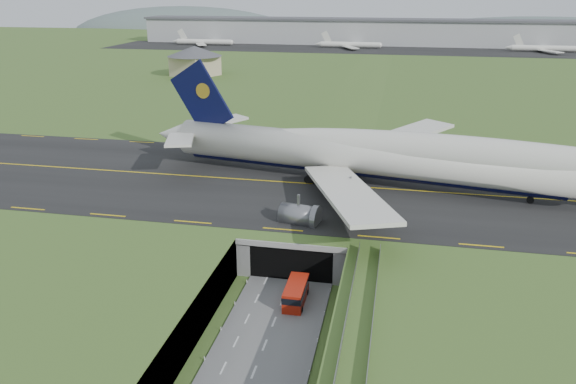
# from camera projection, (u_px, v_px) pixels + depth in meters

# --- Properties ---
(ground) EXTENTS (900.00, 900.00, 0.00)m
(ground) POSITION_uv_depth(u_px,v_px,m) (279.00, 310.00, 73.22)
(ground) COLOR #426127
(ground) RESTS_ON ground
(airfield_deck) EXTENTS (800.00, 800.00, 6.00)m
(airfield_deck) POSITION_uv_depth(u_px,v_px,m) (279.00, 290.00, 72.19)
(airfield_deck) COLOR gray
(airfield_deck) RESTS_ON ground
(trench_road) EXTENTS (12.00, 75.00, 0.20)m
(trench_road) POSITION_uv_depth(u_px,v_px,m) (266.00, 343.00, 66.28)
(trench_road) COLOR slate
(trench_road) RESTS_ON ground
(taxiway) EXTENTS (800.00, 44.00, 0.18)m
(taxiway) POSITION_uv_depth(u_px,v_px,m) (317.00, 185.00, 101.51)
(taxiway) COLOR black
(taxiway) RESTS_ON airfield_deck
(tunnel_portal) EXTENTS (17.00, 22.30, 6.00)m
(tunnel_portal) POSITION_uv_depth(u_px,v_px,m) (302.00, 235.00, 87.46)
(tunnel_portal) COLOR gray
(tunnel_portal) RESTS_ON ground
(guideway) EXTENTS (3.00, 53.00, 7.05)m
(guideway) POSITION_uv_depth(u_px,v_px,m) (351.00, 383.00, 51.76)
(guideway) COLOR #A8A8A3
(guideway) RESTS_ON ground
(jumbo_jet) EXTENTS (102.57, 63.84, 21.44)m
(jumbo_jet) POSITION_uv_depth(u_px,v_px,m) (403.00, 157.00, 97.88)
(jumbo_jet) COLOR silver
(jumbo_jet) RESTS_ON ground
(shuttle_tram) EXTENTS (2.64, 6.77, 2.78)m
(shuttle_tram) POSITION_uv_depth(u_px,v_px,m) (296.00, 293.00, 74.43)
(shuttle_tram) COLOR #AF1C0B
(shuttle_tram) RESTS_ON ground
(service_building) EXTENTS (28.53, 28.53, 11.81)m
(service_building) POSITION_uv_depth(u_px,v_px,m) (195.00, 58.00, 223.75)
(service_building) COLOR #BFAD8A
(service_building) RESTS_ON ground
(cargo_terminal) EXTENTS (320.00, 67.00, 15.60)m
(cargo_terminal) POSITION_uv_depth(u_px,v_px,m) (382.00, 32.00, 344.10)
(cargo_terminal) COLOR #B2B2B2
(cargo_terminal) RESTS_ON ground
(distant_hills) EXTENTS (700.00, 91.00, 60.00)m
(distant_hills) POSITION_uv_depth(u_px,v_px,m) (467.00, 44.00, 458.57)
(distant_hills) COLOR slate
(distant_hills) RESTS_ON ground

